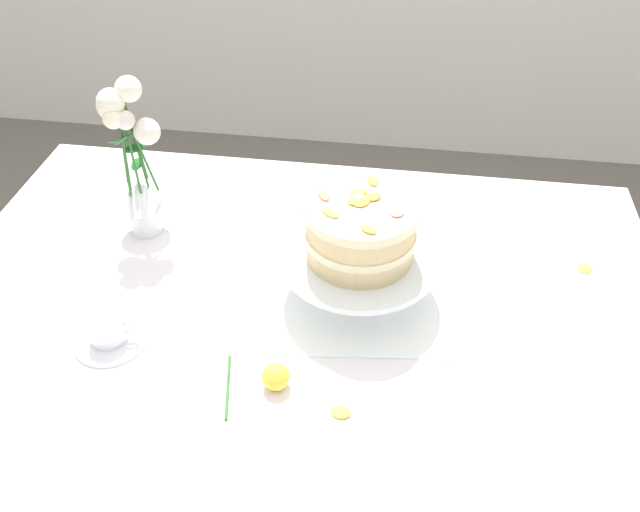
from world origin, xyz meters
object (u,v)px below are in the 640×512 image
(dining_table, at_px, (295,348))
(flower_vase, at_px, (134,161))
(teacup, at_px, (109,331))
(layer_cake, at_px, (361,229))
(cake_stand, at_px, (359,261))
(fallen_rose, at_px, (272,377))

(dining_table, bearing_deg, flower_vase, 148.85)
(flower_vase, relative_size, teacup, 2.65)
(dining_table, bearing_deg, teacup, -161.26)
(teacup, bearing_deg, flower_vase, 98.09)
(dining_table, xyz_separation_m, layer_cake, (0.11, 0.07, 0.25))
(layer_cake, bearing_deg, teacup, -156.88)
(dining_table, relative_size, flower_vase, 4.07)
(cake_stand, height_order, layer_cake, layer_cake)
(cake_stand, xyz_separation_m, flower_vase, (-0.47, 0.14, 0.09))
(layer_cake, bearing_deg, fallen_rose, -116.42)
(cake_stand, distance_m, teacup, 0.46)
(flower_vase, bearing_deg, dining_table, -31.15)
(flower_vase, xyz_separation_m, teacup, (0.05, -0.32, -0.15))
(cake_stand, bearing_deg, fallen_rose, -116.42)
(cake_stand, distance_m, fallen_rose, 0.27)
(layer_cake, distance_m, flower_vase, 0.49)
(dining_table, xyz_separation_m, teacup, (-0.31, -0.10, 0.11))
(cake_stand, height_order, fallen_rose, cake_stand)
(cake_stand, xyz_separation_m, layer_cake, (0.00, 0.00, 0.07))
(dining_table, distance_m, layer_cake, 0.28)
(dining_table, height_order, teacup, teacup)
(dining_table, xyz_separation_m, flower_vase, (-0.35, 0.21, 0.26))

